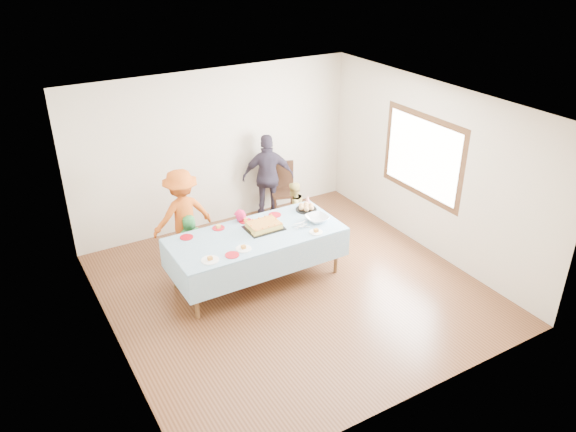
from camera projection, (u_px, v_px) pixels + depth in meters
name	position (u px, v px, depth m)	size (l,w,h in m)	color
ground	(292.00, 288.00, 8.15)	(5.00, 5.00, 0.00)	#482814
room_walls	(296.00, 175.00, 7.37)	(5.04, 5.04, 2.72)	beige
party_table	(256.00, 237.00, 8.03)	(2.50, 1.10, 0.78)	#50331B
birthday_cake	(264.00, 226.00, 8.12)	(0.53, 0.41, 0.09)	black
rolls_tray	(306.00, 208.00, 8.66)	(0.33, 0.33, 0.10)	black
punch_bowl	(317.00, 219.00, 8.33)	(0.33, 0.33, 0.08)	silver
party_hat	(308.00, 200.00, 8.78)	(0.11, 0.11, 0.18)	silver
fork_pile	(301.00, 225.00, 8.16)	(0.24, 0.18, 0.07)	white
plate_red_far_a	(187.00, 237.00, 7.90)	(0.19, 0.19, 0.01)	red
plate_red_far_b	(218.00, 228.00, 8.14)	(0.18, 0.18, 0.01)	red
plate_red_far_c	(245.00, 221.00, 8.33)	(0.20, 0.20, 0.01)	red
plate_red_far_d	(275.00, 215.00, 8.52)	(0.19, 0.19, 0.01)	red
plate_red_near	(232.00, 255.00, 7.46)	(0.19, 0.19, 0.01)	red
plate_white_left	(210.00, 260.00, 7.35)	(0.24, 0.24, 0.01)	white
plate_white_mid	(244.00, 249.00, 7.61)	(0.22, 0.22, 0.01)	white
plate_white_right	(316.00, 232.00, 8.03)	(0.20, 0.20, 0.01)	white
dining_chair	(283.00, 186.00, 10.04)	(0.54, 0.54, 0.99)	black
toddler_left	(241.00, 238.00, 8.50)	(0.35, 0.23, 0.96)	#D21A4D
toddler_mid	(190.00, 239.00, 8.61)	(0.40, 0.26, 0.81)	#297D39
toddler_right	(293.00, 209.00, 9.41)	(0.46, 0.36, 0.94)	tan
adult_left	(183.00, 215.00, 8.62)	(0.96, 0.55, 1.48)	#C85619
adult_right	(268.00, 177.00, 9.85)	(0.91, 0.38, 1.55)	#332C3D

